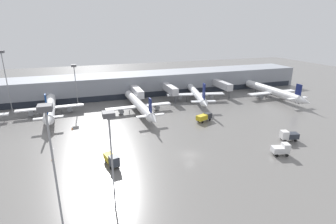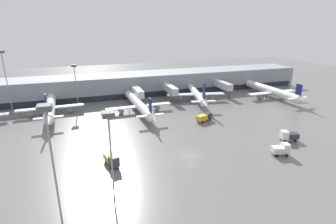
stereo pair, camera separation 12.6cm
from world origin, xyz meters
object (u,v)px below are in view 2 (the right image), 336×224
at_px(parked_jet_2, 272,91).
at_px(apron_light_mast_0, 110,134).
at_px(service_truck_0, 281,149).
at_px(apron_light_mast_4, 49,135).
at_px(traffic_cone_0, 52,158).
at_px(apron_light_mast_1, 4,65).
at_px(service_truck_3, 204,117).
at_px(apron_light_mast_3, 75,73).
at_px(parked_jet_3, 139,105).
at_px(parked_jet_0, 50,106).
at_px(service_truck_1, 112,159).
at_px(service_truck_2, 289,135).
at_px(parked_jet_1, 196,93).
at_px(traffic_cone_2, 72,128).

relative_size(parked_jet_2, apron_light_mast_0, 2.31).
distance_m(service_truck_0, apron_light_mast_4, 50.58).
xyz_separation_m(traffic_cone_0, apron_light_mast_1, (-15.94, 42.02, 16.15)).
distance_m(service_truck_3, apron_light_mast_0, 48.69).
xyz_separation_m(apron_light_mast_1, apron_light_mast_3, (22.11, -0.06, -3.82)).
xyz_separation_m(parked_jet_3, apron_light_mast_4, (-23.45, -50.96, 12.55)).
xyz_separation_m(parked_jet_3, apron_light_mast_1, (-42.52, 14.15, 13.86)).
height_order(parked_jet_0, apron_light_mast_1, apron_light_mast_1).
height_order(service_truck_1, traffic_cone_0, service_truck_1).
bearing_deg(service_truck_2, apron_light_mast_0, 29.09).
bearing_deg(apron_light_mast_1, apron_light_mast_3, -0.16).
relative_size(parked_jet_2, service_truck_1, 6.79).
bearing_deg(traffic_cone_0, service_truck_3, 15.19).
xyz_separation_m(service_truck_1, apron_light_mast_0, (-1.36, -14.88, 12.13)).
bearing_deg(traffic_cone_0, apron_light_mast_4, -82.28).
relative_size(parked_jet_0, apron_light_mast_3, 2.54).
relative_size(apron_light_mast_1, apron_light_mast_4, 1.10).
distance_m(parked_jet_1, traffic_cone_2, 50.36).
bearing_deg(service_truck_3, parked_jet_0, 132.26).
distance_m(parked_jet_0, apron_light_mast_4, 59.48).
bearing_deg(parked_jet_0, service_truck_1, -162.43).
bearing_deg(service_truck_2, parked_jet_0, -21.53).
relative_size(service_truck_2, traffic_cone_0, 6.69).
xyz_separation_m(parked_jet_3, service_truck_3, (17.62, -15.87, -1.21)).
bearing_deg(service_truck_1, parked_jet_1, 123.80).
height_order(traffic_cone_0, apron_light_mast_4, apron_light_mast_4).
relative_size(service_truck_1, apron_light_mast_3, 0.37).
height_order(service_truck_1, service_truck_3, service_truck_1).
relative_size(parked_jet_1, apron_light_mast_0, 2.20).
relative_size(parked_jet_2, apron_light_mast_4, 2.04).
bearing_deg(parked_jet_0, parked_jet_3, -106.05).
bearing_deg(apron_light_mast_1, traffic_cone_0, -69.23).
distance_m(parked_jet_1, traffic_cone_0, 62.26).
height_order(service_truck_3, apron_light_mast_4, apron_light_mast_4).
xyz_separation_m(traffic_cone_2, apron_light_mast_3, (2.03, 23.90, 12.34)).
xyz_separation_m(parked_jet_2, apron_light_mast_0, (-73.03, -50.60, 10.83)).
height_order(service_truck_0, service_truck_2, service_truck_0).
bearing_deg(traffic_cone_2, service_truck_0, -34.90).
bearing_deg(parked_jet_2, service_truck_3, 112.00).
xyz_separation_m(parked_jet_3, traffic_cone_0, (-26.58, -27.87, -2.29)).
bearing_deg(apron_light_mast_1, parked_jet_2, -7.47).
distance_m(traffic_cone_0, apron_light_mast_1, 47.75).
relative_size(parked_jet_1, service_truck_3, 6.32).
xyz_separation_m(parked_jet_1, apron_light_mast_3, (-45.36, 7.14, 9.45)).
height_order(parked_jet_0, service_truck_1, parked_jet_0).
bearing_deg(service_truck_0, apron_light_mast_3, 144.06).
distance_m(parked_jet_2, traffic_cone_2, 80.92).
relative_size(service_truck_3, apron_light_mast_3, 0.38).
distance_m(parked_jet_3, apron_light_mast_1, 46.90).
relative_size(apron_light_mast_0, apron_light_mast_1, 0.80).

